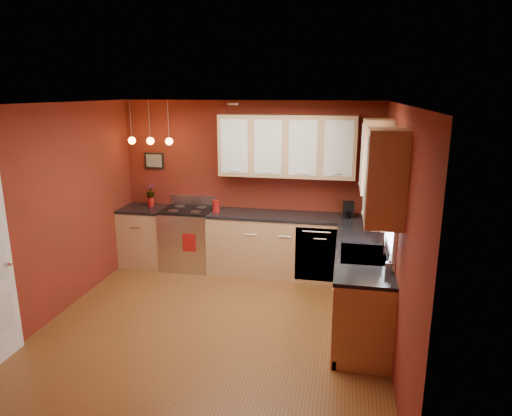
% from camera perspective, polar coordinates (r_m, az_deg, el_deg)
% --- Properties ---
extents(floor, '(4.20, 4.20, 0.00)m').
position_cam_1_polar(floor, '(5.64, -5.37, -14.62)').
color(floor, brown).
rests_on(floor, ground).
extents(ceiling, '(4.00, 4.20, 0.02)m').
position_cam_1_polar(ceiling, '(4.93, -6.10, 12.83)').
color(ceiling, white).
rests_on(ceiling, wall_back).
extents(wall_back, '(4.00, 0.02, 2.60)m').
position_cam_1_polar(wall_back, '(7.11, -0.83, 2.81)').
color(wall_back, maroon).
rests_on(wall_back, floor).
extents(wall_front, '(4.00, 0.02, 2.60)m').
position_cam_1_polar(wall_front, '(3.31, -16.44, -11.76)').
color(wall_front, maroon).
rests_on(wall_front, floor).
extents(wall_left, '(0.02, 4.20, 2.60)m').
position_cam_1_polar(wall_left, '(6.02, -24.28, -0.64)').
color(wall_left, maroon).
rests_on(wall_left, floor).
extents(wall_right, '(0.02, 4.20, 2.60)m').
position_cam_1_polar(wall_right, '(4.96, 17.05, -3.01)').
color(wall_right, maroon).
rests_on(wall_right, floor).
extents(base_cabinets_back_left, '(0.70, 0.60, 0.90)m').
position_cam_1_polar(base_cabinets_back_left, '(7.57, -13.64, -3.55)').
color(base_cabinets_back_left, tan).
rests_on(base_cabinets_back_left, floor).
extents(base_cabinets_back_right, '(2.54, 0.60, 0.90)m').
position_cam_1_polar(base_cabinets_back_right, '(6.94, 4.60, -4.82)').
color(base_cabinets_back_right, tan).
rests_on(base_cabinets_back_right, floor).
extents(base_cabinets_right, '(0.60, 2.10, 0.90)m').
position_cam_1_polar(base_cabinets_right, '(5.65, 12.91, -9.77)').
color(base_cabinets_right, tan).
rests_on(base_cabinets_right, floor).
extents(counter_back_left, '(0.70, 0.62, 0.04)m').
position_cam_1_polar(counter_back_left, '(7.44, -13.85, -0.10)').
color(counter_back_left, black).
rests_on(counter_back_left, base_cabinets_back_left).
extents(counter_back_right, '(2.54, 0.62, 0.04)m').
position_cam_1_polar(counter_back_right, '(6.80, 4.68, -1.07)').
color(counter_back_right, black).
rests_on(counter_back_right, base_cabinets_back_right).
extents(counter_right, '(0.62, 2.10, 0.04)m').
position_cam_1_polar(counter_right, '(5.48, 13.19, -5.28)').
color(counter_right, black).
rests_on(counter_right, base_cabinets_right).
extents(gas_range, '(0.76, 0.64, 1.11)m').
position_cam_1_polar(gas_range, '(7.29, -8.41, -3.72)').
color(gas_range, silver).
rests_on(gas_range, floor).
extents(dishwasher_front, '(0.60, 0.02, 0.80)m').
position_cam_1_polar(dishwasher_front, '(6.64, 7.49, -5.81)').
color(dishwasher_front, silver).
rests_on(dishwasher_front, base_cabinets_back_right).
extents(sink, '(0.50, 0.70, 0.33)m').
position_cam_1_polar(sink, '(5.34, 13.25, -5.86)').
color(sink, gray).
rests_on(sink, counter_right).
extents(window, '(0.06, 1.02, 1.22)m').
position_cam_1_polar(window, '(5.15, 16.78, 2.12)').
color(window, white).
rests_on(window, wall_right).
extents(upper_cabinets_back, '(2.00, 0.35, 0.90)m').
position_cam_1_polar(upper_cabinets_back, '(6.74, 3.87, 7.74)').
color(upper_cabinets_back, tan).
rests_on(upper_cabinets_back, wall_back).
extents(upper_cabinets_right, '(0.35, 1.95, 0.90)m').
position_cam_1_polar(upper_cabinets_right, '(5.11, 15.29, 5.14)').
color(upper_cabinets_right, tan).
rests_on(upper_cabinets_right, wall_right).
extents(wall_picture, '(0.32, 0.03, 0.26)m').
position_cam_1_polar(wall_picture, '(7.51, -12.59, 5.80)').
color(wall_picture, black).
rests_on(wall_picture, wall_back).
extents(pendant_lights, '(0.71, 0.11, 0.66)m').
position_cam_1_polar(pendant_lights, '(7.12, -13.07, 8.23)').
color(pendant_lights, gray).
rests_on(pendant_lights, ceiling).
extents(red_canister, '(0.12, 0.12, 0.18)m').
position_cam_1_polar(red_canister, '(6.97, -5.01, 0.24)').
color(red_canister, '#9C1210').
rests_on(red_canister, counter_back_right).
extents(red_vase, '(0.09, 0.09, 0.15)m').
position_cam_1_polar(red_vase, '(7.46, -12.99, 0.76)').
color(red_vase, '#9C1210').
rests_on(red_vase, counter_back_left).
extents(flowers, '(0.14, 0.14, 0.23)m').
position_cam_1_polar(flowers, '(7.42, -13.07, 2.04)').
color(flowers, '#9C1210').
rests_on(flowers, red_vase).
extents(coffee_maker, '(0.16, 0.16, 0.23)m').
position_cam_1_polar(coffee_maker, '(6.78, 11.47, -0.26)').
color(coffee_maker, black).
rests_on(coffee_maker, counter_back_right).
extents(soap_pump, '(0.09, 0.09, 0.16)m').
position_cam_1_polar(soap_pump, '(4.85, 16.34, -6.84)').
color(soap_pump, white).
rests_on(soap_pump, counter_right).
extents(dish_towel, '(0.20, 0.01, 0.28)m').
position_cam_1_polar(dish_towel, '(6.94, -8.37, -4.31)').
color(dish_towel, '#9C1210').
rests_on(dish_towel, gas_range).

